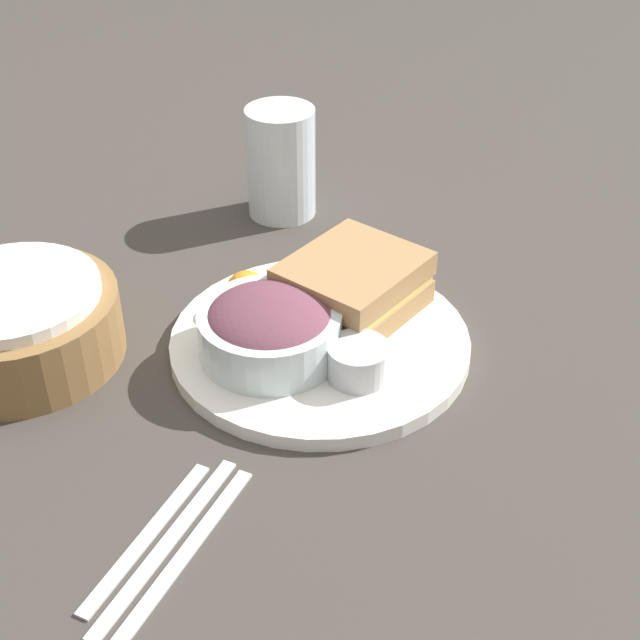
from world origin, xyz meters
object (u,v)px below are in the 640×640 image
(plate, at_px, (320,343))
(knife, at_px, (167,542))
(spoon, at_px, (147,535))
(dressing_cup, at_px, (358,361))
(bread_basket, at_px, (17,323))
(fork, at_px, (187,550))
(sandwich, at_px, (353,286))
(drink_glass, at_px, (281,162))
(salad_bowl, at_px, (270,328))

(plate, distance_m, knife, 0.28)
(plate, distance_m, spoon, 0.28)
(dressing_cup, height_order, knife, dressing_cup)
(plate, relative_size, bread_basket, 1.49)
(fork, relative_size, knife, 0.95)
(sandwich, distance_m, bread_basket, 0.33)
(sandwich, height_order, drink_glass, drink_glass)
(sandwich, height_order, bread_basket, bread_basket)
(knife, bearing_deg, bread_basket, -118.59)
(knife, bearing_deg, spoon, -90.00)
(drink_glass, bearing_deg, bread_basket, 156.21)
(sandwich, height_order, dressing_cup, sandwich)
(plate, height_order, dressing_cup, dressing_cup)
(drink_glass, relative_size, knife, 0.70)
(sandwich, bearing_deg, fork, 171.95)
(plate, bearing_deg, drink_glass, 25.36)
(sandwich, bearing_deg, salad_bowl, 147.72)
(salad_bowl, height_order, fork, salad_bowl)
(drink_glass, relative_size, spoon, 0.82)
(salad_bowl, xyz_separation_m, knife, (-0.23, 0.01, -0.04))
(drink_glass, bearing_deg, spoon, -173.47)
(plate, height_order, fork, plate)
(knife, bearing_deg, plate, 180.00)
(plate, relative_size, spoon, 1.79)
(salad_bowl, height_order, bread_basket, bread_basket)
(dressing_cup, bearing_deg, spoon, 152.72)
(drink_glass, distance_m, spoon, 0.54)
(knife, bearing_deg, sandwich, 178.24)
(plate, bearing_deg, spoon, 166.86)
(plate, relative_size, knife, 1.54)
(bread_basket, bearing_deg, drink_glass, -23.79)
(plate, relative_size, salad_bowl, 2.17)
(plate, xyz_separation_m, knife, (-0.27, 0.04, -0.00))
(plate, height_order, bread_basket, bread_basket)
(drink_glass, bearing_deg, knife, -171.62)
(sandwich, relative_size, drink_glass, 1.23)
(plate, height_order, knife, plate)
(salad_bowl, xyz_separation_m, fork, (-0.24, -0.01, -0.04))
(plate, distance_m, drink_glass, 0.29)
(dressing_cup, distance_m, drink_glass, 0.36)
(drink_glass, bearing_deg, salad_bowl, -164.12)
(bread_basket, distance_m, spoon, 0.28)
(plate, bearing_deg, dressing_cup, -134.33)
(dressing_cup, relative_size, knife, 0.30)
(fork, distance_m, knife, 0.02)
(sandwich, distance_m, drink_glass, 0.25)
(fork, bearing_deg, drink_glass, -160.42)
(dressing_cup, xyz_separation_m, bread_basket, (-0.04, 0.33, 0.01))
(bread_basket, xyz_separation_m, spoon, (-0.18, -0.21, -0.04))
(fork, bearing_deg, sandwich, -178.66)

